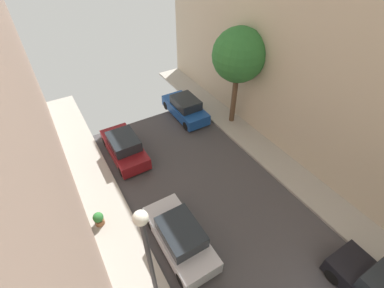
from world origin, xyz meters
The scene contains 6 objects.
parked_car_left_2 centered at (-2.70, 5.85, 0.72)m, with size 1.78×4.20×1.57m.
parked_car_left_3 centered at (-2.70, 12.91, 0.72)m, with size 1.78×4.20×1.57m.
parked_car_right_2 centered at (2.70, 14.76, 0.72)m, with size 1.78×4.20×1.57m.
street_tree_1 centered at (5.23, 12.39, 5.00)m, with size 3.37×3.37×6.57m.
potted_plant_1 centered at (-5.55, 8.79, 0.54)m, with size 0.50×0.50×0.75m.
lamp_post centered at (-4.60, 4.26, 3.90)m, with size 0.44×0.44×5.72m.
Camera 1 is at (-5.54, 0.11, 11.69)m, focal length 25.19 mm.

